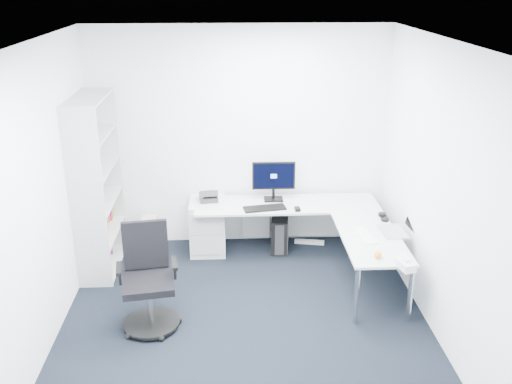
{
  "coord_description": "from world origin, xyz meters",
  "views": [
    {
      "loc": [
        -0.13,
        -4.6,
        3.22
      ],
      "look_at": [
        0.15,
        1.05,
        1.05
      ],
      "focal_mm": 40.0,
      "sensor_mm": 36.0,
      "label": 1
    }
  ],
  "objects_px": {
    "task_chair": "(148,280)",
    "laptop": "(394,221)",
    "bookshelf": "(96,186)",
    "l_desk": "(289,239)",
    "monitor": "(274,181)"
  },
  "relations": [
    {
      "from": "bookshelf",
      "to": "laptop",
      "type": "bearing_deg",
      "value": -10.8
    },
    {
      "from": "bookshelf",
      "to": "task_chair",
      "type": "relative_size",
      "value": 1.96
    },
    {
      "from": "bookshelf",
      "to": "task_chair",
      "type": "xyz_separation_m",
      "value": [
        0.71,
        -1.28,
        -0.49
      ]
    },
    {
      "from": "l_desk",
      "to": "bookshelf",
      "type": "distance_m",
      "value": 2.28
    },
    {
      "from": "l_desk",
      "to": "task_chair",
      "type": "xyz_separation_m",
      "value": [
        -1.47,
        -1.23,
        0.19
      ]
    },
    {
      "from": "monitor",
      "to": "laptop",
      "type": "relative_size",
      "value": 1.39
    },
    {
      "from": "l_desk",
      "to": "bookshelf",
      "type": "relative_size",
      "value": 1.09
    },
    {
      "from": "l_desk",
      "to": "task_chair",
      "type": "relative_size",
      "value": 2.14
    },
    {
      "from": "l_desk",
      "to": "monitor",
      "type": "xyz_separation_m",
      "value": [
        -0.15,
        0.43,
        0.57
      ]
    },
    {
      "from": "bookshelf",
      "to": "task_chair",
      "type": "height_order",
      "value": "bookshelf"
    },
    {
      "from": "l_desk",
      "to": "task_chair",
      "type": "bearing_deg",
      "value": -139.91
    },
    {
      "from": "task_chair",
      "to": "bookshelf",
      "type": "bearing_deg",
      "value": 109.85
    },
    {
      "from": "task_chair",
      "to": "laptop",
      "type": "distance_m",
      "value": 2.62
    },
    {
      "from": "l_desk",
      "to": "laptop",
      "type": "distance_m",
      "value": 1.28
    },
    {
      "from": "task_chair",
      "to": "laptop",
      "type": "height_order",
      "value": "task_chair"
    }
  ]
}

